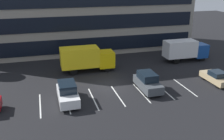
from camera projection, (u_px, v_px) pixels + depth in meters
The scene contains 7 objects.
ground_plane at pixel (111, 85), 31.15m from camera, with size 120.00×120.00×0.00m, color black.
lot_markings at pixel (118, 96), 28.47m from camera, with size 16.94×5.40×0.01m.
box_truck_yellow_all at pixel (86, 58), 35.20m from camera, with size 7.49×2.48×3.47m.
box_truck_blue at pixel (185, 49), 39.74m from camera, with size 7.11×2.35×3.29m.
suv_charcoal at pixel (148, 82), 29.56m from camera, with size 1.96×4.63×2.09m.
suv_white at pixel (68, 93), 26.71m from camera, with size 1.98×4.68×2.11m.
sedan_tan at pixel (216, 77), 31.69m from camera, with size 1.82×4.35×1.56m.
Camera 1 is at (-7.69, -27.56, 12.45)m, focal length 40.92 mm.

